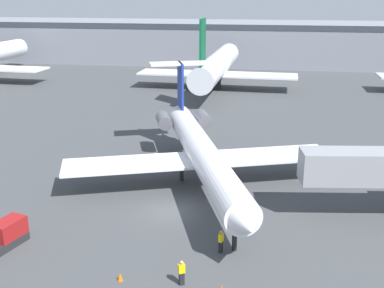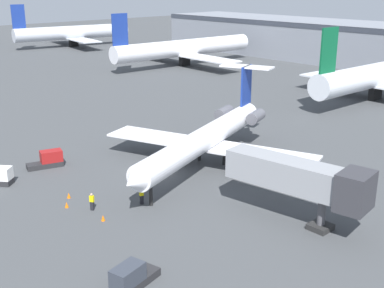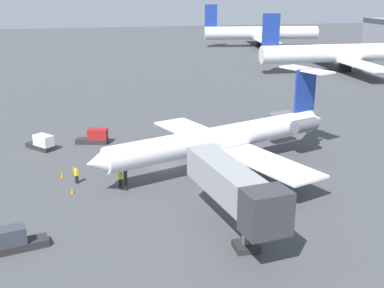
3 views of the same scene
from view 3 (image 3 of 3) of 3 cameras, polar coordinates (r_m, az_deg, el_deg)
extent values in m
cube|color=#424447|center=(55.63, -2.73, -2.60)|extent=(400.00, 400.00, 0.10)
cylinder|color=white|center=(54.02, 3.26, 0.67)|extent=(11.68, 26.16, 2.64)
cone|color=white|center=(47.37, -10.77, -2.08)|extent=(3.11, 2.93, 2.51)
cone|color=white|center=(63.30, 13.80, 2.72)|extent=(3.00, 3.21, 2.25)
cube|color=white|center=(50.01, 8.74, -2.15)|extent=(12.66, 8.20, 0.24)
cube|color=white|center=(60.15, 0.22, 1.46)|extent=(12.66, 8.20, 0.24)
cylinder|color=#595960|center=(58.98, 12.77, 2.12)|extent=(2.50, 3.52, 1.50)
cylinder|color=#595960|center=(62.03, 9.85, 3.06)|extent=(2.50, 3.52, 1.50)
cube|color=navy|center=(61.09, 12.83, 6.01)|extent=(1.32, 3.09, 5.13)
cube|color=white|center=(60.66, 12.99, 8.29)|extent=(7.21, 4.58, 0.20)
cylinder|color=black|center=(49.25, -7.60, -4.10)|extent=(0.36, 0.36, 2.11)
cylinder|color=black|center=(54.73, 5.90, -1.79)|extent=(0.36, 0.36, 2.11)
cylinder|color=black|center=(57.11, 3.89, -0.90)|extent=(0.36, 0.36, 2.11)
cube|color=gray|center=(39.61, 4.36, -4.45)|extent=(12.48, 4.35, 2.60)
cube|color=#333338|center=(35.00, 8.44, -7.69)|extent=(2.84, 3.51, 3.20)
cylinder|color=#4C4C51|center=(38.31, 6.27, -9.93)|extent=(0.70, 0.70, 3.00)
cube|color=#262626|center=(38.90, 6.21, -11.56)|extent=(1.80, 1.80, 0.50)
cube|color=black|center=(52.02, -13.05, -3.96)|extent=(0.40, 0.37, 0.85)
cube|color=yellow|center=(51.77, -13.10, -3.21)|extent=(0.48, 0.42, 0.60)
sphere|color=tan|center=(51.62, -13.13, -2.78)|extent=(0.24, 0.24, 0.24)
cube|color=black|center=(50.29, -8.16, -4.43)|extent=(0.32, 0.38, 0.85)
cube|color=yellow|center=(50.03, -8.19, -3.66)|extent=(0.36, 0.46, 0.60)
sphere|color=tan|center=(49.88, -8.21, -3.21)|extent=(0.24, 0.24, 0.24)
cube|color=#262628|center=(64.08, -16.98, -0.29)|extent=(3.96, 3.65, 0.60)
cube|color=white|center=(63.18, -16.62, 0.40)|extent=(2.74, 2.62, 1.30)
cube|color=#262628|center=(40.89, -18.93, -10.88)|extent=(2.30, 4.22, 0.60)
cube|color=#333842|center=(40.40, -20.20, -9.86)|extent=(1.92, 2.66, 1.30)
cube|color=#262628|center=(64.76, -11.37, 0.34)|extent=(2.44, 4.23, 0.60)
cube|color=maroon|center=(64.30, -10.73, 1.13)|extent=(2.00, 2.69, 1.30)
cone|color=orange|center=(55.77, -13.33, -2.66)|extent=(0.36, 0.36, 0.55)
cone|color=orange|center=(54.10, -14.63, -3.40)|extent=(0.36, 0.36, 0.55)
cone|color=orange|center=(49.72, -13.54, -5.21)|extent=(0.36, 0.36, 0.55)
cylinder|color=silver|center=(169.37, 7.92, 12.48)|extent=(9.66, 37.61, 4.18)
cube|color=navy|center=(166.20, 2.18, 14.47)|extent=(0.89, 4.00, 7.00)
cube|color=silver|center=(169.52, 7.89, 11.91)|extent=(31.96, 10.58, 0.30)
cube|color=black|center=(169.69, 7.87, 11.38)|extent=(1.20, 2.80, 2.40)
cylinder|color=white|center=(122.41, 17.23, 9.93)|extent=(5.99, 41.14, 4.07)
cube|color=navy|center=(114.52, 9.03, 12.80)|extent=(0.49, 4.01, 7.00)
cube|color=white|center=(122.62, 17.17, 9.18)|extent=(34.68, 7.61, 0.30)
cube|color=black|center=(122.84, 17.10, 8.44)|extent=(1.20, 2.80, 2.40)
camera|label=1|loc=(50.71, -44.81, 10.87)|focal=44.50mm
camera|label=2|loc=(25.20, -79.41, 6.43)|focal=47.15mm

